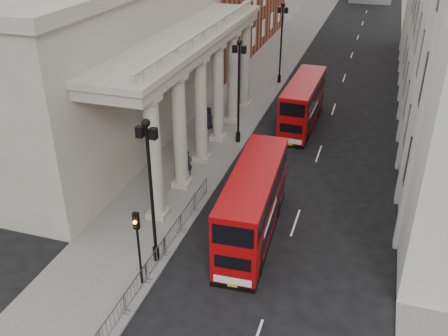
% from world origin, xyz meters
% --- Properties ---
extents(ground, '(260.00, 260.00, 0.00)m').
position_xyz_m(ground, '(0.00, 0.00, 0.00)').
color(ground, black).
rests_on(ground, ground).
extents(sidewalk_west, '(6.00, 140.00, 0.12)m').
position_xyz_m(sidewalk_west, '(-3.00, 30.00, 0.06)').
color(sidewalk_west, slate).
rests_on(sidewalk_west, ground).
extents(sidewalk_east, '(3.00, 140.00, 0.12)m').
position_xyz_m(sidewalk_east, '(13.50, 30.00, 0.06)').
color(sidewalk_east, slate).
rests_on(sidewalk_east, ground).
extents(kerb, '(0.20, 140.00, 0.14)m').
position_xyz_m(kerb, '(-0.05, 30.00, 0.07)').
color(kerb, slate).
rests_on(kerb, ground).
extents(portico_building, '(9.00, 28.00, 12.00)m').
position_xyz_m(portico_building, '(-10.50, 18.00, 6.00)').
color(portico_building, gray).
rests_on(portico_building, ground).
extents(lamp_post_south, '(1.05, 0.44, 8.32)m').
position_xyz_m(lamp_post_south, '(-0.60, 4.00, 4.91)').
color(lamp_post_south, black).
rests_on(lamp_post_south, sidewalk_west).
extents(lamp_post_mid, '(1.05, 0.44, 8.32)m').
position_xyz_m(lamp_post_mid, '(-0.60, 20.00, 4.91)').
color(lamp_post_mid, black).
rests_on(lamp_post_mid, sidewalk_west).
extents(lamp_post_north, '(1.05, 0.44, 8.32)m').
position_xyz_m(lamp_post_north, '(-0.60, 36.00, 4.91)').
color(lamp_post_north, black).
rests_on(lamp_post_north, sidewalk_west).
extents(traffic_light, '(0.28, 0.33, 4.30)m').
position_xyz_m(traffic_light, '(-0.50, 1.98, 3.11)').
color(traffic_light, black).
rests_on(traffic_light, sidewalk_west).
extents(crowd_barriers, '(0.50, 18.75, 1.10)m').
position_xyz_m(crowd_barriers, '(-0.35, 2.23, 0.67)').
color(crowd_barriers, gray).
rests_on(crowd_barriers, sidewalk_west).
extents(bus_near, '(2.88, 10.01, 4.27)m').
position_xyz_m(bus_near, '(3.79, 7.93, 2.23)').
color(bus_near, '#9C0709').
rests_on(bus_near, ground).
extents(bus_far, '(2.51, 9.60, 4.12)m').
position_xyz_m(bus_far, '(3.73, 25.12, 2.15)').
color(bus_far, '#AF080A').
rests_on(bus_far, ground).
extents(pedestrian_a, '(0.73, 0.54, 1.84)m').
position_xyz_m(pedestrian_a, '(-2.46, 13.55, 1.04)').
color(pedestrian_a, black).
rests_on(pedestrian_a, sidewalk_west).
extents(pedestrian_b, '(0.90, 0.79, 1.56)m').
position_xyz_m(pedestrian_b, '(-5.23, 18.87, 0.90)').
color(pedestrian_b, '#292421').
rests_on(pedestrian_b, sidewalk_west).
extents(pedestrian_c, '(1.10, 0.92, 1.91)m').
position_xyz_m(pedestrian_c, '(-3.79, 21.88, 1.07)').
color(pedestrian_c, black).
rests_on(pedestrian_c, sidewalk_west).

